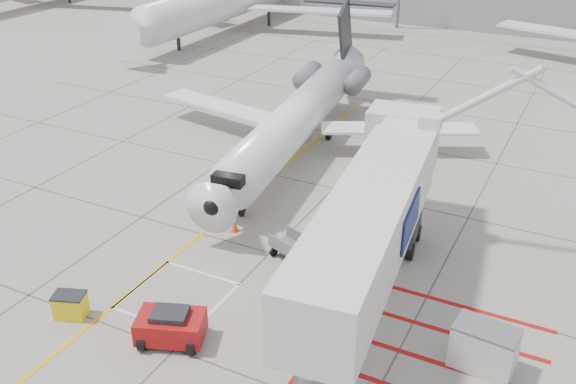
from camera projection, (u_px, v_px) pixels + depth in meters
The scene contains 9 objects.
ground_plane at pixel (227, 296), 28.74m from camera, with size 260.00×260.00×0.00m, color gray.
regional_jet at pixel (285, 108), 39.37m from camera, with size 23.61×29.77×7.80m, color silver, non-canonical shape.
jet_bridge at pixel (366, 239), 25.48m from camera, with size 9.45×19.94×7.98m, color silver, non-canonical shape.
pushback_tug at pixel (171, 325), 25.71m from camera, with size 2.66×1.66×1.55m, color #A10F0F, non-canonical shape.
spill_bin at pixel (70, 305), 27.23m from camera, with size 1.29×0.86×1.12m, color yellow, non-canonical shape.
baggage_cart at pixel (292, 248), 31.14m from camera, with size 2.05×1.30×1.30m, color #5C5B61, non-canonical shape.
ground_power_unit at pixel (484, 348), 24.29m from camera, with size 2.36×1.37×1.87m, color beige, non-canonical shape.
cone_nose at pixel (235, 226), 33.67m from camera, with size 0.41×0.41×0.57m, color #DD410B.
cone_side at pixel (364, 240), 32.50m from camera, with size 0.38×0.38×0.53m, color orange.
Camera 1 is at (13.03, -19.65, 17.29)m, focal length 40.00 mm.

